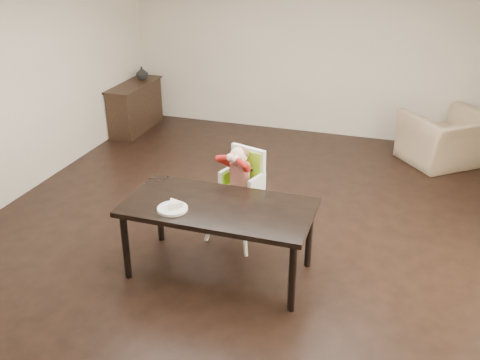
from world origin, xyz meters
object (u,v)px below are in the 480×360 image
object	(u,v)px
sideboard	(135,107)
high_chair	(241,174)
armchair	(449,130)
dining_table	(218,212)

from	to	relation	value
sideboard	high_chair	bearing A→B (deg)	-45.27
armchair	sideboard	size ratio (longest dim) A/B	0.91
high_chair	armchair	size ratio (longest dim) A/B	0.95
armchair	high_chair	bearing A→B (deg)	14.08
dining_table	armchair	bearing A→B (deg)	58.75
high_chair	sideboard	size ratio (longest dim) A/B	0.86
sideboard	dining_table	bearing A→B (deg)	-51.58
dining_table	high_chair	size ratio (longest dim) A/B	1.66
high_chair	armchair	distance (m)	3.66
dining_table	sideboard	xyz separation A→B (m)	(-2.79, 3.51, -0.27)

